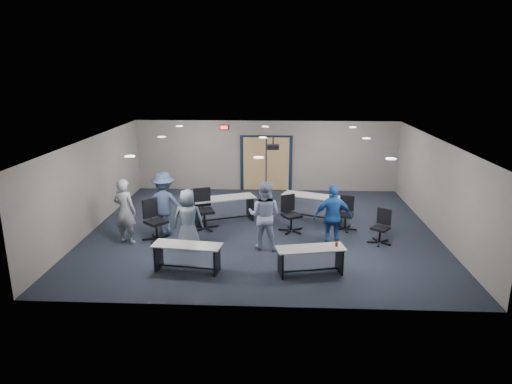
{
  "coord_description": "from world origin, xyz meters",
  "views": [
    {
      "loc": [
        0.43,
        -12.76,
        4.7
      ],
      "look_at": [
        -0.17,
        -0.3,
        1.24
      ],
      "focal_mm": 32.0,
      "sensor_mm": 36.0,
      "label": 1
    }
  ],
  "objects_px": {
    "table_back_left": "(224,205)",
    "chair_loose_left": "(156,220)",
    "person_gray": "(125,211)",
    "person_back": "(164,204)",
    "table_front_left": "(187,253)",
    "table_front_right": "(311,256)",
    "chair_back_d": "(346,214)",
    "person_navy": "(333,217)",
    "person_lightblue": "(264,215)",
    "person_plaid": "(188,219)",
    "chair_back_c": "(291,214)",
    "table_back_right": "(313,203)",
    "chair_loose_right": "(380,227)",
    "chair_back_a": "(204,210)"
  },
  "relations": [
    {
      "from": "chair_back_c",
      "to": "person_lightblue",
      "type": "bearing_deg",
      "value": -149.2
    },
    {
      "from": "table_back_right",
      "to": "person_navy",
      "type": "relative_size",
      "value": 1.15
    },
    {
      "from": "table_back_left",
      "to": "person_navy",
      "type": "relative_size",
      "value": 1.15
    },
    {
      "from": "chair_loose_right",
      "to": "person_back",
      "type": "xyz_separation_m",
      "value": [
        -6.03,
        0.44,
        0.44
      ]
    },
    {
      "from": "table_back_right",
      "to": "chair_loose_left",
      "type": "distance_m",
      "value": 4.9
    },
    {
      "from": "chair_loose_left",
      "to": "person_navy",
      "type": "bearing_deg",
      "value": -54.05
    },
    {
      "from": "chair_back_d",
      "to": "person_back",
      "type": "distance_m",
      "value": 5.29
    },
    {
      "from": "person_lightblue",
      "to": "person_navy",
      "type": "height_order",
      "value": "person_lightblue"
    },
    {
      "from": "table_back_right",
      "to": "chair_back_c",
      "type": "relative_size",
      "value": 1.89
    },
    {
      "from": "table_front_left",
      "to": "person_plaid",
      "type": "relative_size",
      "value": 1.04
    },
    {
      "from": "chair_loose_left",
      "to": "person_back",
      "type": "relative_size",
      "value": 0.63
    },
    {
      "from": "person_plaid",
      "to": "person_navy",
      "type": "bearing_deg",
      "value": 177.46
    },
    {
      "from": "table_front_right",
      "to": "chair_back_a",
      "type": "relative_size",
      "value": 1.38
    },
    {
      "from": "table_front_left",
      "to": "chair_back_c",
      "type": "bearing_deg",
      "value": 55.04
    },
    {
      "from": "chair_back_c",
      "to": "person_navy",
      "type": "height_order",
      "value": "person_navy"
    },
    {
      "from": "table_front_right",
      "to": "person_plaid",
      "type": "relative_size",
      "value": 1.04
    },
    {
      "from": "chair_loose_left",
      "to": "person_navy",
      "type": "height_order",
      "value": "person_navy"
    },
    {
      "from": "table_back_left",
      "to": "chair_loose_left",
      "type": "height_order",
      "value": "chair_loose_left"
    },
    {
      "from": "chair_back_d",
      "to": "person_lightblue",
      "type": "distance_m",
      "value": 2.83
    },
    {
      "from": "person_plaid",
      "to": "person_back",
      "type": "height_order",
      "value": "person_back"
    },
    {
      "from": "chair_back_a",
      "to": "chair_back_d",
      "type": "xyz_separation_m",
      "value": [
        4.17,
        0.13,
        -0.11
      ]
    },
    {
      "from": "table_front_right",
      "to": "chair_back_a",
      "type": "height_order",
      "value": "chair_back_a"
    },
    {
      "from": "chair_back_d",
      "to": "person_back",
      "type": "height_order",
      "value": "person_back"
    },
    {
      "from": "person_lightblue",
      "to": "person_back",
      "type": "bearing_deg",
      "value": -2.88
    },
    {
      "from": "table_back_left",
      "to": "person_navy",
      "type": "xyz_separation_m",
      "value": [
        3.12,
        -2.02,
        0.34
      ]
    },
    {
      "from": "table_back_left",
      "to": "person_lightblue",
      "type": "xyz_separation_m",
      "value": [
        1.32,
        -2.07,
        0.38
      ]
    },
    {
      "from": "table_back_right",
      "to": "person_gray",
      "type": "xyz_separation_m",
      "value": [
        -5.24,
        -2.23,
        0.37
      ]
    },
    {
      "from": "person_navy",
      "to": "person_plaid",
      "type": "bearing_deg",
      "value": -3.75
    },
    {
      "from": "table_front_left",
      "to": "chair_loose_left",
      "type": "bearing_deg",
      "value": 130.32
    },
    {
      "from": "table_front_right",
      "to": "chair_back_d",
      "type": "bearing_deg",
      "value": 56.37
    },
    {
      "from": "person_lightblue",
      "to": "person_navy",
      "type": "relative_size",
      "value": 1.04
    },
    {
      "from": "person_plaid",
      "to": "person_lightblue",
      "type": "relative_size",
      "value": 0.88
    },
    {
      "from": "chair_back_a",
      "to": "person_plaid",
      "type": "xyz_separation_m",
      "value": [
        -0.19,
        -1.47,
        0.2
      ]
    },
    {
      "from": "table_back_right",
      "to": "person_gray",
      "type": "relative_size",
      "value": 1.12
    },
    {
      "from": "chair_back_c",
      "to": "table_back_right",
      "type": "bearing_deg",
      "value": 29.74
    },
    {
      "from": "table_front_right",
      "to": "chair_back_c",
      "type": "distance_m",
      "value": 2.83
    },
    {
      "from": "table_back_left",
      "to": "table_back_right",
      "type": "relative_size",
      "value": 1.0
    },
    {
      "from": "chair_back_c",
      "to": "person_back",
      "type": "distance_m",
      "value": 3.67
    },
    {
      "from": "person_navy",
      "to": "chair_loose_right",
      "type": "bearing_deg",
      "value": -168.13
    },
    {
      "from": "chair_back_d",
      "to": "person_navy",
      "type": "height_order",
      "value": "person_navy"
    },
    {
      "from": "table_front_left",
      "to": "chair_loose_left",
      "type": "xyz_separation_m",
      "value": [
        -1.24,
        1.91,
        0.13
      ]
    },
    {
      "from": "table_front_right",
      "to": "chair_back_a",
      "type": "bearing_deg",
      "value": 123.79
    },
    {
      "from": "chair_loose_right",
      "to": "person_lightblue",
      "type": "relative_size",
      "value": 0.52
    },
    {
      "from": "table_front_left",
      "to": "chair_back_a",
      "type": "xyz_separation_m",
      "value": [
        -0.05,
        2.87,
        0.15
      ]
    },
    {
      "from": "table_front_left",
      "to": "table_front_right",
      "type": "distance_m",
      "value": 2.9
    },
    {
      "from": "chair_back_c",
      "to": "chair_loose_left",
      "type": "relative_size",
      "value": 0.92
    },
    {
      "from": "person_gray",
      "to": "person_back",
      "type": "distance_m",
      "value": 1.14
    },
    {
      "from": "chair_back_a",
      "to": "person_lightblue",
      "type": "bearing_deg",
      "value": -58.3
    },
    {
      "from": "table_back_left",
      "to": "table_back_right",
      "type": "distance_m",
      "value": 2.8
    },
    {
      "from": "table_front_left",
      "to": "chair_loose_left",
      "type": "distance_m",
      "value": 2.28
    }
  ]
}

